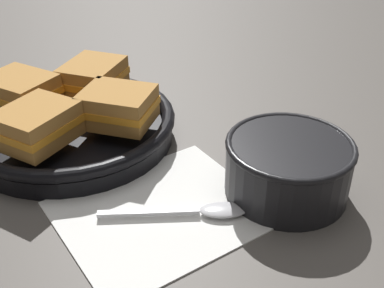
# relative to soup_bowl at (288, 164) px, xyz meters

# --- Properties ---
(ground_plane) EXTENTS (4.00, 4.00, 0.00)m
(ground_plane) POSITION_rel_soup_bowl_xyz_m (-0.11, 0.05, -0.04)
(ground_plane) COLOR #56514C
(napkin) EXTENTS (0.25, 0.22, 0.00)m
(napkin) POSITION_rel_soup_bowl_xyz_m (-0.15, 0.03, -0.04)
(napkin) COLOR white
(napkin) RESTS_ON ground_plane
(soup_bowl) EXTENTS (0.15, 0.15, 0.07)m
(soup_bowl) POSITION_rel_soup_bowl_xyz_m (0.00, 0.00, 0.00)
(soup_bowl) COLOR black
(soup_bowl) RESTS_ON ground_plane
(spoon) EXTENTS (0.16, 0.09, 0.01)m
(spoon) POSITION_rel_soup_bowl_xyz_m (-0.11, 0.01, -0.03)
(spoon) COLOR silver
(spoon) RESTS_ON napkin
(skillet) EXTENTS (0.29, 0.29, 0.04)m
(skillet) POSITION_rel_soup_bowl_xyz_m (-0.19, 0.24, -0.02)
(skillet) COLOR black
(skillet) RESTS_ON ground_plane
(sandwich_near_left) EXTENTS (0.12, 0.12, 0.05)m
(sandwich_near_left) POSITION_rel_soup_bowl_xyz_m (-0.14, 0.19, 0.02)
(sandwich_near_left) COLOR #B27A38
(sandwich_near_left) RESTS_ON skillet
(sandwich_near_right) EXTENTS (0.12, 0.12, 0.05)m
(sandwich_near_right) POSITION_rel_soup_bowl_xyz_m (-0.14, 0.29, 0.02)
(sandwich_near_right) COLOR #B27A38
(sandwich_near_right) RESTS_ON skillet
(sandwich_far_left) EXTENTS (0.11, 0.12, 0.05)m
(sandwich_far_left) POSITION_rel_soup_bowl_xyz_m (-0.25, 0.29, 0.02)
(sandwich_far_left) COLOR #B27A38
(sandwich_far_left) RESTS_ON skillet
(sandwich_far_right) EXTENTS (0.12, 0.11, 0.05)m
(sandwich_far_right) POSITION_rel_soup_bowl_xyz_m (-0.25, 0.19, 0.02)
(sandwich_far_right) COLOR #B27A38
(sandwich_far_right) RESTS_ON skillet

